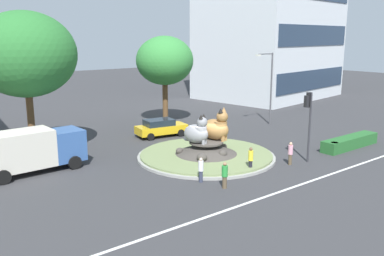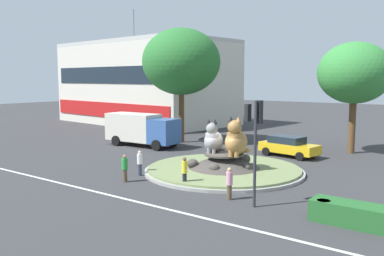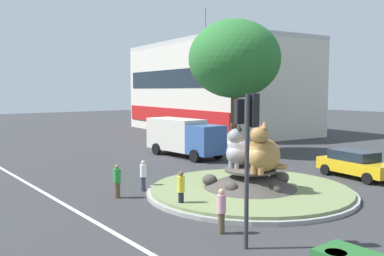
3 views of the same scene
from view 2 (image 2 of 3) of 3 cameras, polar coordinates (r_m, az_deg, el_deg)
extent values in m
plane|color=#333335|center=(26.58, 4.40, -6.08)|extent=(160.00, 160.00, 0.00)
cube|color=silver|center=(20.53, -7.65, -10.01)|extent=(112.00, 0.20, 0.01)
cylinder|color=gray|center=(26.56, 4.40, -5.89)|extent=(10.10, 10.10, 0.18)
cylinder|color=#707F51|center=(26.53, 4.40, -5.56)|extent=(9.69, 9.69, 0.13)
cone|color=#423D38|center=(26.42, 4.41, -4.46)|extent=(4.53, 4.53, 0.91)
cylinder|color=#423D38|center=(26.35, 4.42, -3.62)|extent=(2.49, 2.49, 0.12)
ellipsoid|color=#423D38|center=(25.59, 7.48, -5.36)|extent=(0.60, 0.45, 0.48)
ellipsoid|color=#423D38|center=(27.44, 7.06, -4.24)|extent=(0.93, 1.00, 0.74)
ellipsoid|color=#423D38|center=(28.22, 2.75, -4.17)|extent=(0.59, 0.49, 0.47)
ellipsoid|color=#423D38|center=(26.21, 0.07, -4.91)|extent=(0.72, 0.74, 0.57)
ellipsoid|color=#423D38|center=(25.07, 3.08, -5.49)|extent=(0.68, 0.56, 0.55)
ellipsoid|color=gray|center=(26.78, 2.97, -1.83)|extent=(1.80, 2.17, 1.36)
cylinder|color=gray|center=(26.40, 2.81, -1.62)|extent=(1.15, 1.15, 0.85)
sphere|color=gray|center=(26.17, 2.76, -0.06)|extent=(0.75, 0.75, 0.75)
torus|color=gray|center=(27.55, 3.90, -2.74)|extent=(1.05, 1.05, 0.17)
cone|color=black|center=(26.08, 3.21, 0.87)|extent=(0.40, 0.40, 0.30)
cone|color=black|center=(26.16, 2.33, 0.89)|extent=(0.40, 0.40, 0.30)
cylinder|color=gray|center=(26.18, 3.00, -3.16)|extent=(0.24, 0.24, 0.34)
cylinder|color=gray|center=(26.24, 2.34, -3.13)|extent=(0.24, 0.24, 0.34)
ellipsoid|color=#9E703D|center=(25.78, 6.11, -1.99)|extent=(1.96, 2.45, 1.55)
cylinder|color=#9E703D|center=(25.34, 5.92, -1.74)|extent=(1.27, 1.27, 0.97)
sphere|color=#9E703D|center=(25.08, 5.87, 0.12)|extent=(0.85, 0.85, 0.85)
torus|color=#9E703D|center=(26.66, 7.21, -3.06)|extent=(1.23, 1.23, 0.19)
cone|color=#9E703D|center=(24.98, 6.41, 1.22)|extent=(0.44, 0.44, 0.35)
cone|color=black|center=(25.08, 5.36, 1.25)|extent=(0.44, 0.44, 0.35)
cylinder|color=#9E703D|center=(25.10, 6.13, -3.57)|extent=(0.27, 0.27, 0.39)
cylinder|color=#9E703D|center=(25.17, 5.35, -3.53)|extent=(0.27, 0.27, 0.39)
cylinder|color=#2D2D33|center=(19.16, 8.67, -3.64)|extent=(0.14, 0.14, 4.95)
cube|color=black|center=(19.08, 9.17, 2.21)|extent=(0.35, 0.29, 1.05)
sphere|color=#360606|center=(19.13, 9.33, 3.16)|extent=(0.18, 0.18, 0.18)
sphere|color=orange|center=(19.15, 9.31, 2.22)|extent=(0.18, 0.18, 0.18)
sphere|color=black|center=(19.18, 9.29, 1.29)|extent=(0.18, 0.18, 0.18)
cube|color=black|center=(19.18, 7.69, 2.10)|extent=(0.24, 0.31, 0.80)
cube|color=beige|center=(56.52, -6.37, 5.96)|extent=(24.56, 15.08, 10.24)
cube|color=#B21919|center=(52.69, -11.58, 2.46)|extent=(22.29, 2.53, 1.84)
cube|color=#19232D|center=(52.56, -11.67, 7.15)|extent=(21.35, 2.39, 2.05)
cube|color=#B2B2AD|center=(56.69, -6.44, 11.40)|extent=(24.56, 15.08, 0.50)
cylinder|color=#4C4C51|center=(57.59, -8.02, 13.74)|extent=(0.10, 0.10, 4.37)
cylinder|color=brown|center=(38.49, -1.46, 1.42)|extent=(0.51, 0.51, 4.61)
ellipsoid|color=#286B2D|center=(38.35, -1.48, 9.13)|extent=(7.16, 7.16, 6.09)
cylinder|color=brown|center=(35.22, 21.16, 0.04)|extent=(0.54, 0.54, 4.10)
ellipsoid|color=#337F38|center=(35.01, 21.47, 7.08)|extent=(5.67, 5.67, 4.82)
cylinder|color=brown|center=(20.65, 5.16, -8.80)|extent=(0.24, 0.24, 0.75)
cylinder|color=pink|center=(20.47, 5.18, -6.91)|extent=(0.32, 0.32, 0.65)
sphere|color=tan|center=(20.38, 5.19, -5.73)|extent=(0.21, 0.21, 0.21)
cylinder|color=black|center=(22.95, -1.03, -7.16)|extent=(0.24, 0.24, 0.77)
cylinder|color=yellow|center=(22.78, -1.03, -5.41)|extent=(0.32, 0.32, 0.67)
sphere|color=brown|center=(22.69, -1.03, -4.31)|extent=(0.22, 0.22, 0.22)
cylinder|color=#33384C|center=(25.74, -7.20, -5.72)|extent=(0.24, 0.24, 0.72)
cylinder|color=silver|center=(25.60, -7.22, -4.25)|extent=(0.32, 0.32, 0.62)
sphere|color=beige|center=(25.53, -7.23, -3.34)|extent=(0.21, 0.21, 0.21)
cylinder|color=brown|center=(24.29, -9.22, -6.49)|extent=(0.27, 0.27, 0.74)
cylinder|color=#288C38|center=(24.14, -9.25, -4.90)|extent=(0.36, 0.36, 0.64)
sphere|color=#936B4C|center=(24.06, -9.27, -3.91)|extent=(0.21, 0.21, 0.21)
cube|color=gold|center=(32.51, 13.24, -2.67)|extent=(4.68, 2.49, 0.69)
cube|color=#19232D|center=(32.53, 12.94, -1.56)|extent=(2.71, 1.98, 0.54)
cylinder|color=black|center=(32.63, 16.28, -3.35)|extent=(0.67, 0.31, 0.64)
cylinder|color=black|center=(31.04, 14.63, -3.81)|extent=(0.67, 0.31, 0.64)
cylinder|color=black|center=(34.11, 11.95, -2.79)|extent=(0.67, 0.31, 0.64)
cylinder|color=black|center=(32.60, 10.17, -3.19)|extent=(0.67, 0.31, 0.64)
cube|color=#335693|center=(35.04, -3.87, -0.46)|extent=(2.18, 2.30, 2.08)
cube|color=beige|center=(37.25, -8.09, 0.15)|extent=(4.95, 2.42, 2.39)
cylinder|color=black|center=(36.02, -2.69, -1.93)|extent=(0.91, 0.34, 0.90)
cylinder|color=black|center=(34.29, -4.91, -2.39)|extent=(0.91, 0.34, 0.90)
cylinder|color=black|center=(38.91, -8.11, -1.34)|extent=(0.91, 0.34, 0.90)
cylinder|color=black|center=(37.32, -10.39, -1.73)|extent=(0.91, 0.34, 0.90)
cylinder|color=#2D4233|center=(18.40, 17.64, -10.82)|extent=(0.56, 0.56, 0.90)
camera|label=1|loc=(32.93, -55.07, 8.86)|focal=38.97mm
camera|label=3|loc=(7.39, 39.76, -1.52)|focal=39.34mm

